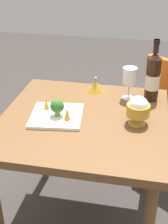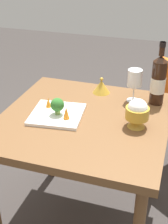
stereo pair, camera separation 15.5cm
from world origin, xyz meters
name	(u,v)px [view 1 (the left image)]	position (x,y,z in m)	size (l,w,h in m)	color
ground_plane	(84,221)	(0.00, 0.00, 0.00)	(8.00, 8.00, 0.00)	#383330
dining_table	(84,133)	(0.00, 0.00, 0.63)	(0.82, 0.82, 0.73)	brown
wine_bottle	(153,77)	(-0.32, -0.27, 0.86)	(0.08, 0.08, 0.33)	black
wine_glass	(130,77)	(-0.20, -0.26, 0.86)	(0.08, 0.08, 0.18)	white
rice_bowl	(138,110)	(-0.26, 0.01, 0.80)	(0.11, 0.11, 0.14)	gold
rice_bowl_lid	(95,86)	(-0.01, -0.30, 0.77)	(0.10, 0.10, 0.09)	gold
serving_plate	(57,116)	(0.13, 0.02, 0.74)	(0.28, 0.28, 0.02)	white
broccoli_floret	(57,107)	(0.12, 0.04, 0.79)	(0.07, 0.07, 0.09)	#729E4C
carrot_garnish_left	(67,114)	(0.07, 0.06, 0.78)	(0.03, 0.03, 0.06)	orange
carrot_garnish_right	(46,104)	(0.20, -0.02, 0.77)	(0.03, 0.03, 0.05)	orange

